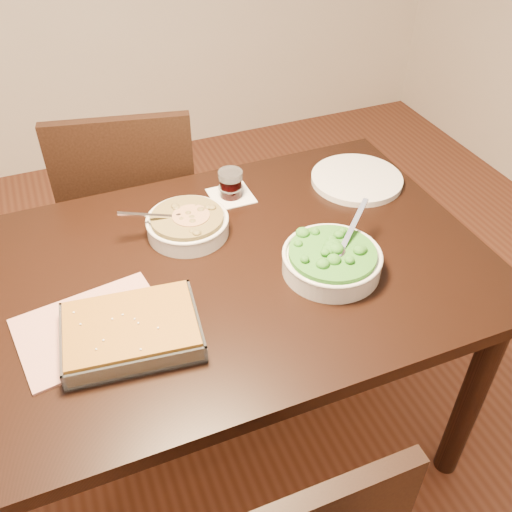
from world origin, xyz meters
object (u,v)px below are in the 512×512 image
baking_dish (131,331)px  table (218,295)px  broccoli_bowl (332,260)px  dinner_plate (357,179)px  wine_tumbler (231,183)px  stew_bowl (188,224)px  chair_far (133,211)px

baking_dish → table: bearing=38.9°
broccoli_bowl → dinner_plate: 0.43m
table → dinner_plate: 0.59m
broccoli_bowl → wine_tumbler: bearing=106.3°
baking_dish → dinner_plate: baking_dish is taller
stew_bowl → chair_far: chair_far is taller
dinner_plate → chair_far: size_ratio=0.30×
table → stew_bowl: stew_bowl is taller
table → stew_bowl: (-0.02, 0.17, 0.13)m
wine_tumbler → chair_far: bearing=124.9°
table → stew_bowl: size_ratio=5.60×
table → stew_bowl: bearing=97.7°
table → baking_dish: size_ratio=4.35×
stew_bowl → dinner_plate: (0.56, 0.05, -0.02)m
table → baking_dish: (-0.25, -0.16, 0.12)m
wine_tumbler → baking_dish: bearing=-131.6°
baking_dish → dinner_plate: size_ratio=1.15×
stew_bowl → wine_tumbler: bearing=36.1°
baking_dish → chair_far: (0.15, 0.80, -0.25)m
baking_dish → wine_tumbler: 0.60m
table → chair_far: (-0.10, 0.65, -0.13)m
table → wine_tumbler: 0.36m
stew_bowl → chair_far: size_ratio=0.27×
wine_tumbler → chair_far: size_ratio=0.09×
dinner_plate → chair_far: 0.80m
dinner_plate → stew_bowl: bearing=-174.7°
table → baking_dish: 0.32m
table → chair_far: bearing=98.8°
broccoli_bowl → chair_far: bearing=115.7°
broccoli_bowl → baking_dish: (-0.52, -0.04, -0.01)m
wine_tumbler → stew_bowl: bearing=-143.9°
baking_dish → broccoli_bowl: bearing=11.2°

